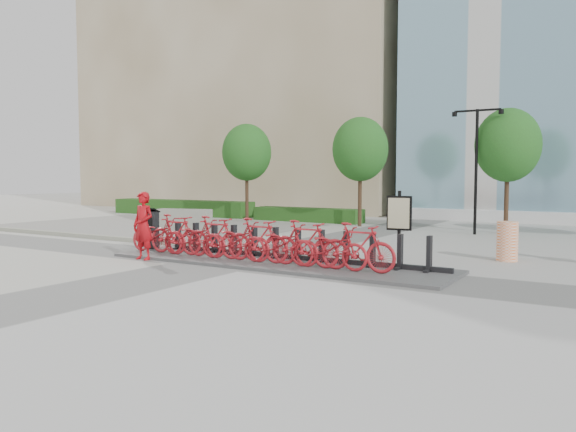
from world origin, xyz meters
The scene contains 27 objects.
ground centered at (0.00, 0.00, 0.00)m, with size 120.00×120.00×0.00m, color #9F9F9E.
tan_building centered at (-16.00, 26.00, 15.00)m, with size 26.00×16.00×30.00m, color beige.
gravel_patch centered at (-10.00, 7.00, 0.01)m, with size 14.00×14.00×0.00m, color #606060.
curb centered at (-10.00, 1.90, 0.07)m, with size 14.00×0.25×0.15m, color gray.
hedge_a centered at (-14.00, 13.50, 0.45)m, with size 10.00×1.40×0.90m, color #1E4C19.
hedge_b centered at (-5.00, 13.20, 0.35)m, with size 6.00×1.20×0.70m, color #1E4C19.
tree_0 centered at (-8.00, 12.00, 3.59)m, with size 2.60×2.60×5.10m.
tree_1 centered at (-1.50, 12.00, 3.59)m, with size 2.60×2.60×5.10m.
tree_2 centered at (5.00, 12.00, 3.59)m, with size 2.60×2.60×5.10m.
streetlamp centered at (4.00, 11.00, 3.13)m, with size 2.00×0.20×5.00m.
dock_pad centered at (1.30, 0.30, 0.04)m, with size 9.60×2.40×0.08m, color #4D4D4D.
dock_rail_posts centered at (1.36, 0.77, 0.51)m, with size 8.02×0.50×0.85m, color black, non-canonical shape.
bike_0 centered at (-2.60, -0.05, 0.60)m, with size 0.69×1.98×1.04m, color #A51A21.
bike_1 centered at (-1.88, -0.05, 0.66)m, with size 0.54×1.92×1.15m, color #A51A21.
bike_2 centered at (-1.16, -0.05, 0.60)m, with size 0.69×1.98×1.04m, color #A51A21.
bike_3 centered at (-0.44, -0.05, 0.66)m, with size 0.54×1.92×1.15m, color #A51A21.
bike_4 centered at (0.28, -0.05, 0.60)m, with size 0.69×1.98×1.04m, color #A51A21.
bike_5 centered at (1.00, -0.05, 0.66)m, with size 0.54×1.92×1.15m, color #A51A21.
bike_6 centered at (1.72, -0.05, 0.60)m, with size 0.69×1.98×1.04m, color #A51A21.
bike_7 centered at (2.44, -0.05, 0.66)m, with size 0.54×1.92×1.15m, color #A51A21.
bike_8 centered at (3.16, -0.05, 0.60)m, with size 0.69×1.98×1.04m, color #A51A21.
bike_9 centered at (3.88, -0.05, 0.66)m, with size 0.54×1.92×1.15m, color #A51A21.
kiosk centered at (-3.38, 0.53, 0.69)m, with size 0.43×0.37×1.28m.
worker_red centered at (-2.26, -0.93, 0.95)m, with size 0.69×0.46×1.91m, color #AC0B12.
construction_barrel centered at (6.48, 4.13, 0.54)m, with size 0.57×0.57×1.09m, color orange.
jersey_barrier centered at (-7.17, 6.21, 0.46)m, with size 2.38×0.65×0.92m, color gray.
map_sign centered at (4.25, 1.71, 1.30)m, with size 0.65×0.19×1.96m.
Camera 1 is at (9.36, -12.11, 2.32)m, focal length 35.00 mm.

